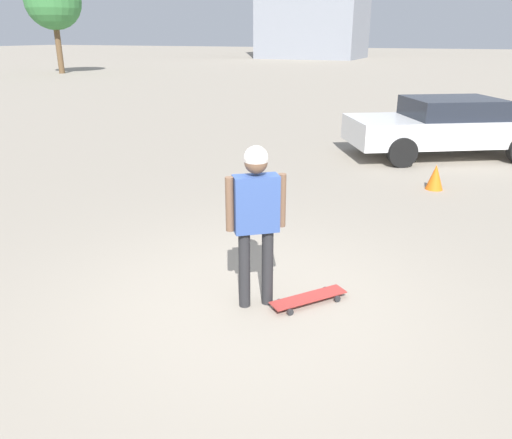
% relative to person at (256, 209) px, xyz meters
% --- Properties ---
extents(ground_plane, '(220.00, 220.00, 0.00)m').
position_rel_person_xyz_m(ground_plane, '(0.00, 0.00, -1.09)').
color(ground_plane, gray).
extents(person, '(0.43, 0.51, 1.73)m').
position_rel_person_xyz_m(person, '(0.00, 0.00, 0.00)').
color(person, '#262628').
rests_on(person, ground_plane).
extents(skateboard, '(0.81, 0.71, 0.08)m').
position_rel_person_xyz_m(skateboard, '(-0.24, 0.52, -1.02)').
color(skateboard, '#A5332D').
rests_on(skateboard, ground_plane).
extents(car_parked_near, '(3.83, 4.79, 1.35)m').
position_rel_person_xyz_m(car_parked_near, '(-8.20, 1.33, -0.37)').
color(car_parked_near, silver).
rests_on(car_parked_near, ground_plane).
extents(tree_distant, '(3.94, 3.94, 6.95)m').
position_rel_person_xyz_m(tree_distant, '(-25.45, -26.81, 3.86)').
color(tree_distant, brown).
rests_on(tree_distant, ground_plane).
extents(traffic_cone, '(0.32, 0.32, 0.47)m').
position_rel_person_xyz_m(traffic_cone, '(-5.23, 1.38, -0.85)').
color(traffic_cone, orange).
rests_on(traffic_cone, ground_plane).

